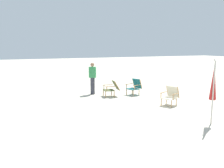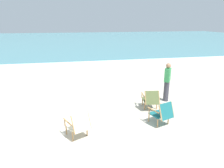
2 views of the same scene
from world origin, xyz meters
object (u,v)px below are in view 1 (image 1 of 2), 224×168
umbrella_furled_red (214,83)px  person_near_chairs (93,78)px  beach_chair_far_center (135,86)px  beach_chair_back_left (171,95)px  beach_chair_back_right (112,88)px

umbrella_furled_red → person_near_chairs: umbrella_furled_red is taller
person_near_chairs → beach_chair_far_center: bearing=-119.1°
beach_chair_far_center → person_near_chairs: (1.06, 1.90, 0.41)m
beach_chair_back_left → beach_chair_back_right: 3.15m
beach_chair_far_center → beach_chair_back_left: bearing=-175.4°
beach_chair_back_left → beach_chair_far_center: (2.70, 0.22, 0.00)m
umbrella_furled_red → person_near_chairs: (6.57, 1.59, -0.53)m
beach_chair_back_right → umbrella_furled_red: bearing=-170.6°
beach_chair_far_center → umbrella_furled_red: (-5.51, 0.31, 0.94)m
beach_chair_back_left → person_near_chairs: 4.33m
beach_chair_back_left → beach_chair_far_center: 2.70m
beach_chair_back_left → umbrella_furled_red: size_ratio=0.41×
beach_chair_back_right → beach_chair_far_center: bearing=-94.6°
beach_chair_back_left → beach_chair_back_right: bearing=27.4°
beach_chair_far_center → umbrella_furled_red: 5.60m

